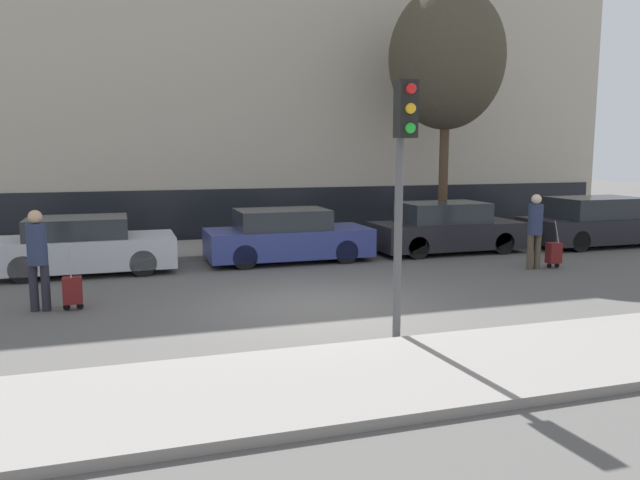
{
  "coord_description": "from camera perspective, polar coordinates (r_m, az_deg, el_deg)",
  "views": [
    {
      "loc": [
        -3.36,
        -10.53,
        2.82
      ],
      "look_at": [
        0.6,
        1.8,
        0.95
      ],
      "focal_mm": 35.0,
      "sensor_mm": 36.0,
      "label": 1
    }
  ],
  "objects": [
    {
      "name": "parked_car_3",
      "position": [
        20.35,
        24.13,
        1.44
      ],
      "size": [
        4.65,
        1.9,
        1.44
      ],
      "color": "black",
      "rests_on": "ground_plane"
    },
    {
      "name": "pedestrian_left",
      "position": [
        11.96,
        -24.42,
        -1.16
      ],
      "size": [
        0.35,
        0.34,
        1.79
      ],
      "rotation": [
        0.0,
        0.0,
        2.97
      ],
      "color": "#23232D",
      "rests_on": "ground_plane"
    },
    {
      "name": "parked_car_2",
      "position": [
        17.64,
        11.45,
        0.99
      ],
      "size": [
        4.17,
        1.71,
        1.4
      ],
      "color": "black",
      "rests_on": "ground_plane"
    },
    {
      "name": "bare_tree_near_crossing",
      "position": [
        19.67,
        11.5,
        15.95
      ],
      "size": [
        3.45,
        3.45,
        7.53
      ],
      "color": "#4C3826",
      "rests_on": "sidewalk_far"
    },
    {
      "name": "pedestrian_right",
      "position": [
        15.63,
        19.07,
        1.17
      ],
      "size": [
        0.35,
        0.34,
        1.79
      ],
      "rotation": [
        0.0,
        0.0,
        3.09
      ],
      "color": "#4C4233",
      "rests_on": "ground_plane"
    },
    {
      "name": "parked_car_1",
      "position": [
        15.9,
        -3.05,
        0.29
      ],
      "size": [
        4.14,
        1.72,
        1.34
      ],
      "color": "navy",
      "rests_on": "ground_plane"
    },
    {
      "name": "ground_plane",
      "position": [
        11.41,
        -0.11,
        -6.1
      ],
      "size": [
        80.0,
        80.0,
        0.0
      ],
      "primitive_type": "plane",
      "color": "#565451"
    },
    {
      "name": "trolley_left",
      "position": [
        11.93,
        -21.69,
        -4.3
      ],
      "size": [
        0.34,
        0.29,
        1.14
      ],
      "color": "maroon",
      "rests_on": "ground_plane"
    },
    {
      "name": "building_facade",
      "position": [
        21.65,
        -9.07,
        14.02
      ],
      "size": [
        28.0,
        3.14,
        10.12
      ],
      "color": "#B7AD99",
      "rests_on": "ground_plane"
    },
    {
      "name": "traffic_light",
      "position": [
        9.04,
        7.58,
        7.39
      ],
      "size": [
        0.28,
        0.47,
        3.79
      ],
      "color": "#515154",
      "rests_on": "ground_plane"
    },
    {
      "name": "sidewalk_near",
      "position": [
        8.06,
        8.21,
        -11.91
      ],
      "size": [
        28.0,
        2.5,
        0.12
      ],
      "color": "gray",
      "rests_on": "ground_plane"
    },
    {
      "name": "sidewalk_far",
      "position": [
        18.06,
        -6.89,
        -0.63
      ],
      "size": [
        28.0,
        3.0,
        0.12
      ],
      "color": "gray",
      "rests_on": "ground_plane"
    },
    {
      "name": "parked_car_0",
      "position": [
        15.33,
        -20.77,
        -0.57
      ],
      "size": [
        3.98,
        1.74,
        1.3
      ],
      "color": "#B7BABF",
      "rests_on": "ground_plane"
    },
    {
      "name": "trolley_right",
      "position": [
        16.03,
        20.59,
        -1.12
      ],
      "size": [
        0.34,
        0.29,
        1.15
      ],
      "color": "maroon",
      "rests_on": "ground_plane"
    }
  ]
}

